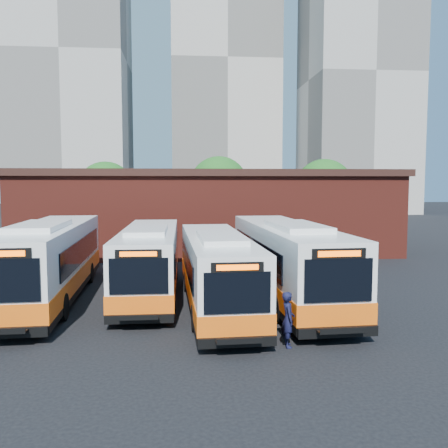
{
  "coord_description": "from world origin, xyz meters",
  "views": [
    {
      "loc": [
        -2.03,
        -18.4,
        5.46
      ],
      "look_at": [
        0.27,
        7.76,
        3.16
      ],
      "focal_mm": 38.0,
      "sensor_mm": 36.0,
      "label": 1
    }
  ],
  "objects": [
    {
      "name": "transit_worker",
      "position": [
        1.44,
        -3.25,
        0.93
      ],
      "size": [
        0.47,
        0.69,
        1.85
      ],
      "primitive_type": "imported",
      "rotation": [
        0.0,
        0.0,
        1.54
      ],
      "color": "black",
      "rests_on": "ground"
    },
    {
      "name": "bus_west",
      "position": [
        -8.23,
        4.06,
        1.69
      ],
      "size": [
        3.42,
        13.75,
        3.71
      ],
      "rotation": [
        0.0,
        0.0,
        0.05
      ],
      "color": "white",
      "rests_on": "ground"
    },
    {
      "name": "tower_center",
      "position": [
        7.0,
        86.0,
        30.34
      ],
      "size": [
        22.0,
        20.0,
        61.2
      ],
      "color": "#B8B2A8",
      "rests_on": "ground"
    },
    {
      "name": "tree_mid",
      "position": [
        2.0,
        34.0,
        5.08
      ],
      "size": [
        6.56,
        6.56,
        8.36
      ],
      "color": "#382314",
      "rests_on": "ground"
    },
    {
      "name": "bus_mideast",
      "position": [
        -0.56,
        1.96,
        1.52
      ],
      "size": [
        3.01,
        12.38,
        3.35
      ],
      "rotation": [
        0.0,
        0.0,
        0.04
      ],
      "color": "white",
      "rests_on": "ground"
    },
    {
      "name": "depot_building",
      "position": [
        0.0,
        20.0,
        3.26
      ],
      "size": [
        28.6,
        12.6,
        6.4
      ],
      "color": "maroon",
      "rests_on": "ground"
    },
    {
      "name": "bus_midwest",
      "position": [
        -3.65,
        4.87,
        1.54
      ],
      "size": [
        2.64,
        12.48,
        3.39
      ],
      "rotation": [
        0.0,
        0.0,
        0.0
      ],
      "color": "white",
      "rests_on": "ground"
    },
    {
      "name": "tree_west",
      "position": [
        -10.0,
        32.0,
        4.64
      ],
      "size": [
        6.0,
        6.0,
        7.65
      ],
      "color": "#382314",
      "rests_on": "ground"
    },
    {
      "name": "ground",
      "position": [
        0.0,
        0.0,
        0.0
      ],
      "size": [
        220.0,
        220.0,
        0.0
      ],
      "primitive_type": "plane",
      "color": "black"
    },
    {
      "name": "tower_left",
      "position": [
        -22.0,
        72.0,
        27.84
      ],
      "size": [
        20.0,
        18.0,
        56.2
      ],
      "color": "#AEA9A0",
      "rests_on": "ground"
    },
    {
      "name": "tree_east",
      "position": [
        13.0,
        31.0,
        4.83
      ],
      "size": [
        6.24,
        6.24,
        7.96
      ],
      "color": "#382314",
      "rests_on": "ground"
    },
    {
      "name": "bus_east",
      "position": [
        2.8,
        3.16,
        1.68
      ],
      "size": [
        3.43,
        13.69,
        3.7
      ],
      "rotation": [
        0.0,
        0.0,
        0.05
      ],
      "color": "white",
      "rests_on": "ground"
    },
    {
      "name": "tower_right",
      "position": [
        30.0,
        68.0,
        24.34
      ],
      "size": [
        18.0,
        18.0,
        49.2
      ],
      "color": "#AEA9A0",
      "rests_on": "ground"
    }
  ]
}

